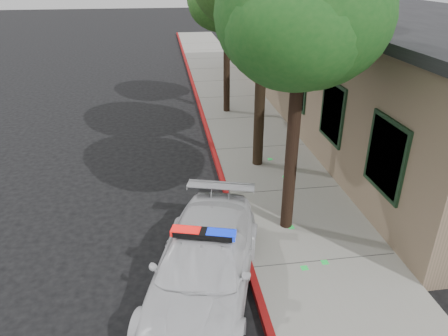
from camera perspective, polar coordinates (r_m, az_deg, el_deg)
ground at (r=8.62m, az=3.23°, el=-14.41°), size 120.00×120.00×0.00m
sidewalk at (r=11.31m, az=8.22°, el=-3.36°), size 3.20×60.00×0.15m
red_curb at (r=10.99m, az=0.47°, el=-3.95°), size 0.14×60.00×0.16m
clapboard_building at (r=17.74m, az=19.55°, el=13.46°), size 7.30×20.89×4.24m
police_car at (r=7.81m, az=-2.76°, el=-13.22°), size 2.99×4.75×1.40m
street_tree_near at (r=8.23m, az=10.90°, el=19.42°), size 3.33×3.49×6.09m
street_tree_far at (r=16.56m, az=0.57°, el=22.25°), size 3.16×3.06×5.73m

